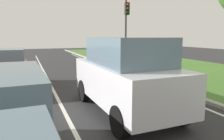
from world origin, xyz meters
The scene contains 8 objects.
ground_plane centered at (0.00, 14.00, 0.00)m, with size 60.00×60.00×0.00m, color #2D2D30.
lane_line_center centered at (-0.70, 14.00, 0.00)m, with size 0.12×32.00×0.01m, color silver.
lane_line_right_edge centered at (3.60, 14.00, 0.00)m, with size 0.12×32.00×0.01m, color silver.
grass_verge_right centered at (8.50, 14.00, 0.03)m, with size 9.00×48.00×0.06m, color #47752D.
curb_right centered at (4.10, 14.00, 0.06)m, with size 0.24×48.00×0.12m, color #9E9B93.
car_suv_ahead centered at (1.06, 8.98, 1.17)m, with size 2.05×4.54×2.28m.
car_hatchback_far centered at (-2.52, 13.40, 0.88)m, with size 1.75×3.71×1.78m.
traffic_light_near_right centered at (5.48, 18.27, 3.40)m, with size 0.32×0.50×5.08m.
Camera 1 is at (-1.68, 3.16, 2.33)m, focal length 34.64 mm.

